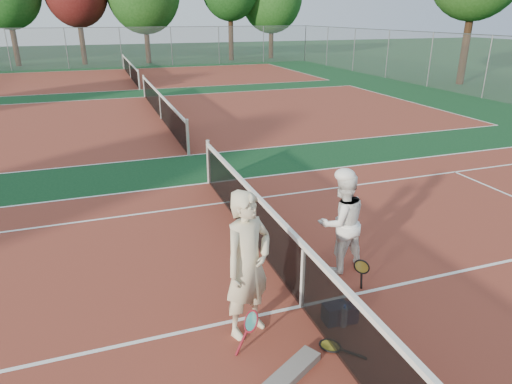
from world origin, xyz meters
The scene contains 17 objects.
ground centered at (0.00, 0.00, 0.00)m, with size 130.00×130.00×0.00m, color #0E361A.
court_main centered at (0.00, 0.00, 0.00)m, with size 23.77×10.97×0.01m, color maroon.
court_far_a centered at (0.00, 13.50, 0.00)m, with size 23.77×10.97×0.01m, color maroon.
court_far_b centered at (0.00, 27.00, 0.00)m, with size 23.77×10.97×0.01m, color maroon.
net_main centered at (0.00, 0.00, 0.51)m, with size 0.10×10.98×1.02m, color black, non-canonical shape.
net_far_a centered at (0.00, 13.50, 0.51)m, with size 0.10×10.98×1.02m, color black, non-canonical shape.
net_far_b centered at (0.00, 27.00, 0.51)m, with size 0.10×10.98×1.02m, color black, non-canonical shape.
fence_back centered at (0.00, 34.00, 1.50)m, with size 32.00×0.06×3.00m, color slate, non-canonical shape.
player_a centered at (-0.89, -0.24, 0.99)m, with size 0.72×0.48×1.99m, color beige.
player_b centered at (1.02, 0.76, 0.84)m, with size 0.82×0.64×1.68m, color white.
racket_red centered at (-0.98, -0.61, 0.27)m, with size 0.31×0.27×0.54m, color maroon, non-canonical shape.
racket_black_held centered at (0.97, 0.02, 0.29)m, with size 0.20×0.27×0.58m, color black, non-canonical shape.
racket_spare centered at (-0.03, -0.92, 0.02)m, with size 0.60×0.27×0.05m, color black, non-canonical shape.
sports_bag_navy centered at (0.29, -0.47, 0.13)m, with size 0.34×0.23×0.27m, color black.
sports_bag_purple centered at (0.43, -0.51, 0.12)m, with size 0.30×0.20×0.24m, color black.
net_cover_canvas centered at (-0.74, -1.23, 0.05)m, with size 1.01×0.23×0.11m, color slate.
water_bottle centered at (0.34, -0.60, 0.15)m, with size 0.09×0.09×0.30m, color #AEC7DC.
Camera 1 is at (-2.46, -5.00, 3.94)m, focal length 32.00 mm.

